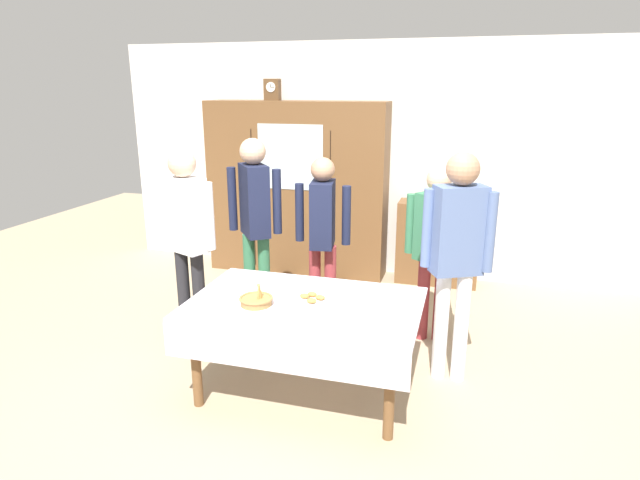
% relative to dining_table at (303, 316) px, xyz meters
% --- Properties ---
extents(ground_plane, '(12.00, 12.00, 0.00)m').
position_rel_dining_table_xyz_m(ground_plane, '(0.00, 0.24, -0.63)').
color(ground_plane, tan).
rests_on(ground_plane, ground).
extents(back_wall, '(6.40, 0.10, 2.70)m').
position_rel_dining_table_xyz_m(back_wall, '(0.00, 2.89, 0.72)').
color(back_wall, silver).
rests_on(back_wall, ground).
extents(dining_table, '(1.65, 1.06, 0.72)m').
position_rel_dining_table_xyz_m(dining_table, '(0.00, 0.00, 0.00)').
color(dining_table, brown).
rests_on(dining_table, ground).
extents(wall_cabinet, '(2.13, 0.46, 2.04)m').
position_rel_dining_table_xyz_m(wall_cabinet, '(-0.90, 2.59, 0.39)').
color(wall_cabinet, brown).
rests_on(wall_cabinet, ground).
extents(mantel_clock, '(0.18, 0.11, 0.24)m').
position_rel_dining_table_xyz_m(mantel_clock, '(-1.18, 2.59, 1.53)').
color(mantel_clock, brown).
rests_on(mantel_clock, wall_cabinet).
extents(bookshelf_low, '(0.92, 0.35, 0.94)m').
position_rel_dining_table_xyz_m(bookshelf_low, '(0.77, 2.64, -0.15)').
color(bookshelf_low, brown).
rests_on(bookshelf_low, ground).
extents(book_stack, '(0.15, 0.22, 0.06)m').
position_rel_dining_table_xyz_m(book_stack, '(0.77, 2.64, 0.35)').
color(book_stack, '#B29333').
rests_on(book_stack, bookshelf_low).
extents(tea_cup_far_left, '(0.13, 0.13, 0.06)m').
position_rel_dining_table_xyz_m(tea_cup_far_left, '(-0.14, -0.32, 0.12)').
color(tea_cup_far_left, white).
rests_on(tea_cup_far_left, dining_table).
extents(tea_cup_back_edge, '(0.13, 0.13, 0.06)m').
position_rel_dining_table_xyz_m(tea_cup_back_edge, '(-0.34, 0.36, 0.12)').
color(tea_cup_back_edge, white).
rests_on(tea_cup_back_edge, dining_table).
extents(tea_cup_front_edge, '(0.13, 0.13, 0.06)m').
position_rel_dining_table_xyz_m(tea_cup_front_edge, '(0.23, -0.14, 0.12)').
color(tea_cup_front_edge, silver).
rests_on(tea_cup_front_edge, dining_table).
extents(tea_cup_far_right, '(0.13, 0.13, 0.06)m').
position_rel_dining_table_xyz_m(tea_cup_far_right, '(0.47, 0.13, 0.12)').
color(tea_cup_far_right, white).
rests_on(tea_cup_far_right, dining_table).
extents(tea_cup_mid_left, '(0.13, 0.13, 0.06)m').
position_rel_dining_table_xyz_m(tea_cup_mid_left, '(0.61, -0.27, 0.12)').
color(tea_cup_mid_left, white).
rests_on(tea_cup_mid_left, dining_table).
extents(bread_basket, '(0.24, 0.24, 0.16)m').
position_rel_dining_table_xyz_m(bread_basket, '(-0.31, -0.11, 0.13)').
color(bread_basket, '#9E7542').
rests_on(bread_basket, dining_table).
extents(pastry_plate, '(0.28, 0.28, 0.05)m').
position_rel_dining_table_xyz_m(pastry_plate, '(0.05, 0.06, 0.11)').
color(pastry_plate, white).
rests_on(pastry_plate, dining_table).
extents(spoon_near_left, '(0.12, 0.02, 0.01)m').
position_rel_dining_table_xyz_m(spoon_near_left, '(-0.53, 0.22, 0.10)').
color(spoon_near_left, silver).
rests_on(spoon_near_left, dining_table).
extents(spoon_front_edge, '(0.12, 0.02, 0.01)m').
position_rel_dining_table_xyz_m(spoon_front_edge, '(0.43, -0.32, 0.10)').
color(spoon_front_edge, silver).
rests_on(spoon_front_edge, dining_table).
extents(spoon_back_edge, '(0.12, 0.02, 0.01)m').
position_rel_dining_table_xyz_m(spoon_back_edge, '(-0.62, 0.03, 0.10)').
color(spoon_back_edge, silver).
rests_on(spoon_back_edge, dining_table).
extents(person_by_cabinet, '(0.52, 0.41, 1.56)m').
position_rel_dining_table_xyz_m(person_by_cabinet, '(0.83, 1.16, 0.32)').
color(person_by_cabinet, '#933338').
rests_on(person_by_cabinet, ground).
extents(person_behind_table_right, '(0.52, 0.39, 1.60)m').
position_rel_dining_table_xyz_m(person_behind_table_right, '(-0.19, 1.18, 0.35)').
color(person_behind_table_right, '#933338').
rests_on(person_behind_table_right, ground).
extents(person_near_right_end, '(0.52, 0.41, 1.76)m').
position_rel_dining_table_xyz_m(person_near_right_end, '(-0.81, 1.09, 0.46)').
color(person_near_right_end, '#33704C').
rests_on(person_near_right_end, ground).
extents(person_beside_shelf, '(0.52, 0.34, 1.76)m').
position_rel_dining_table_xyz_m(person_beside_shelf, '(1.02, 0.53, 0.46)').
color(person_beside_shelf, silver).
rests_on(person_beside_shelf, ground).
extents(person_behind_table_left, '(0.52, 0.32, 1.71)m').
position_rel_dining_table_xyz_m(person_behind_table_left, '(-1.21, 0.55, 0.42)').
color(person_behind_table_left, '#232328').
rests_on(person_behind_table_left, ground).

